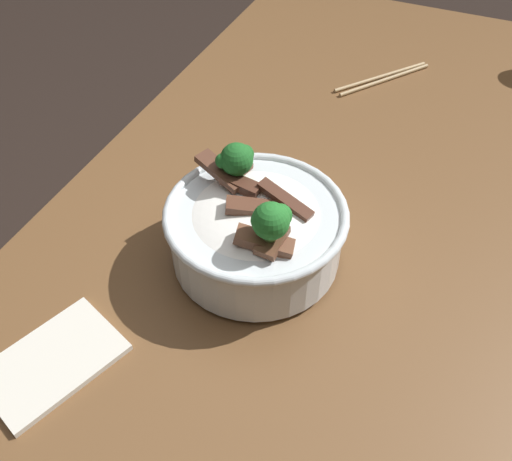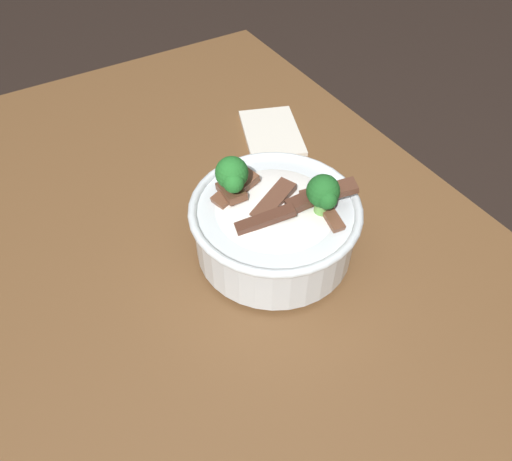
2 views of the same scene
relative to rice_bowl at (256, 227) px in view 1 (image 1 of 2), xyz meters
name	(u,v)px [view 1 (image 1 of 2)]	position (x,y,z in m)	size (l,w,h in m)	color
ground	(297,449)	(0.11, -0.06, -0.88)	(10.00, 10.00, 0.00)	black
dining_table	(320,272)	(0.11, -0.06, -0.18)	(1.50, 0.77, 0.82)	brown
rice_bowl	(256,227)	(0.00, 0.00, 0.00)	(0.23, 0.23, 0.15)	silver
chopsticks_pair	(383,78)	(0.51, -0.04, -0.06)	(0.18, 0.14, 0.01)	tan
folded_napkin	(53,361)	(-0.24, 0.15, -0.06)	(0.15, 0.10, 0.01)	silver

